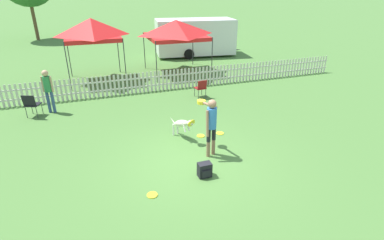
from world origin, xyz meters
name	(u,v)px	position (x,y,z in m)	size (l,w,h in m)	color
ground_plane	(192,161)	(0.00, 0.00, 0.00)	(240.00, 240.00, 0.00)	#4C7A38
handler_person	(211,120)	(0.63, 0.18, 1.11)	(0.44, 1.14, 1.74)	#8C664C
leaping_dog	(182,124)	(0.17, 1.40, 0.53)	(0.55, 1.18, 0.84)	beige
frisbee_near_handler	(220,133)	(1.48, 1.31, 0.01)	(0.26, 0.26, 0.02)	yellow
frisbee_near_dog	(201,136)	(0.79, 1.35, 0.01)	(0.26, 0.26, 0.02)	yellow
frisbee_midfield	(152,195)	(-1.41, -1.13, 0.01)	(0.26, 0.26, 0.02)	yellow
backpack_on_grass	(205,170)	(0.06, -0.82, 0.19)	(0.35, 0.27, 0.39)	black
picket_fence	(145,82)	(0.00, 6.44, 0.48)	(20.89, 0.04, 0.95)	beige
folding_chair_blue_left	(31,103)	(-4.61, 4.97, 0.55)	(0.63, 0.64, 0.91)	#333338
folding_chair_center	(201,87)	(2.16, 4.86, 0.49)	(0.49, 0.50, 0.81)	#333338
canopy_tent_main	(92,29)	(-1.99, 9.11, 2.61)	(2.65, 2.65, 3.14)	#333338
canopy_tent_secondary	(176,29)	(2.37, 9.26, 2.40)	(3.08, 3.08, 2.89)	#333338
spectator_standing	(48,87)	(-3.98, 5.22, 1.04)	(0.40, 0.27, 1.70)	#334C7A
equipment_trailer	(195,37)	(4.95, 13.29, 1.30)	(6.27, 3.11, 2.46)	white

